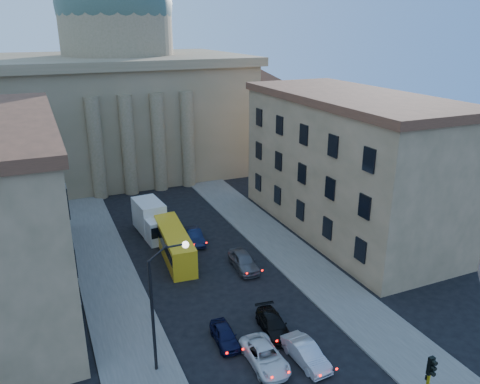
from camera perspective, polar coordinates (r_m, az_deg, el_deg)
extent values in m
cube|color=#595752|center=(40.81, -15.05, -12.15)|extent=(5.00, 60.00, 0.15)
cube|color=#595752|center=(45.71, 6.59, -7.89)|extent=(5.00, 60.00, 0.15)
cube|color=olive|center=(74.95, -14.00, 9.01)|extent=(34.00, 26.00, 16.00)
cube|color=olive|center=(73.94, -14.55, 15.41)|extent=(35.50, 27.50, 1.20)
cylinder|color=olive|center=(73.80, -14.79, 18.19)|extent=(16.00, 16.00, 8.00)
sphere|color=#466054|center=(73.84, -15.08, 21.29)|extent=(16.40, 16.40, 16.40)
cube|color=olive|center=(79.80, 1.54, 8.37)|extent=(13.00, 13.00, 11.00)
cone|color=#4F3121|center=(78.67, 1.59, 13.74)|extent=(26.02, 26.02, 4.00)
cylinder|color=olive|center=(61.64, -17.12, 5.07)|extent=(1.80, 1.80, 13.00)
cylinder|color=olive|center=(62.19, -13.46, 5.53)|extent=(1.80, 1.80, 13.00)
cylinder|color=olive|center=(62.98, -9.88, 5.95)|extent=(1.80, 1.80, 13.00)
cylinder|color=olive|center=(64.02, -6.40, 6.35)|extent=(1.80, 1.80, 13.00)
cube|color=tan|center=(50.68, 12.98, 2.98)|extent=(11.00, 26.00, 14.00)
cube|color=#4F3121|center=(49.15, 13.63, 11.15)|extent=(11.60, 26.60, 0.80)
cube|color=black|center=(28.90, 22.22, -19.01)|extent=(0.34, 0.22, 1.10)
cylinder|color=#FF0C05|center=(28.62, 22.50, -18.56)|extent=(0.20, 0.03, 0.20)
cylinder|color=orange|center=(28.84, 22.40, -19.13)|extent=(0.20, 0.03, 0.20)
cylinder|color=#0CE526|center=(29.06, 22.30, -19.69)|extent=(0.20, 0.03, 0.20)
cube|color=black|center=(29.47, 21.86, -20.22)|extent=(0.22, 0.10, 0.30)
cylinder|color=black|center=(30.49, -10.58, -14.89)|extent=(0.20, 0.20, 8.00)
cylinder|color=black|center=(28.38, -10.04, -7.42)|extent=(1.30, 0.12, 0.96)
cylinder|color=black|center=(28.46, -8.12, -6.55)|extent=(1.30, 0.12, 0.12)
sphere|color=white|center=(28.66, -6.67, -6.39)|extent=(0.44, 0.44, 0.44)
imported|color=black|center=(34.32, -1.86, -17.05)|extent=(1.69, 3.70, 1.23)
imported|color=#ABADB3|center=(32.96, 8.02, -18.89)|extent=(1.73, 4.25, 1.37)
imported|color=silver|center=(32.58, 3.04, -19.35)|extent=(2.18, 4.59, 1.26)
imported|color=black|center=(35.40, 4.09, -15.80)|extent=(2.23, 4.43, 1.23)
imported|color=#545559|center=(43.21, 0.44, -8.42)|extent=(2.13, 4.67, 1.56)
imported|color=black|center=(48.38, -5.60, -5.41)|extent=(1.79, 4.30, 1.38)
cube|color=gold|center=(45.49, -8.02, -6.29)|extent=(2.95, 9.83, 2.73)
cube|color=black|center=(45.30, -8.05, -5.78)|extent=(2.96, 9.31, 0.97)
cylinder|color=black|center=(42.70, -8.16, -9.53)|extent=(0.33, 0.90, 0.88)
cylinder|color=black|center=(43.00, -5.83, -9.20)|extent=(0.33, 0.90, 0.88)
cylinder|color=black|center=(48.89, -9.83, -5.67)|extent=(0.33, 0.90, 0.88)
cylinder|color=black|center=(49.16, -7.80, -5.41)|extent=(0.33, 0.90, 0.88)
cube|color=silver|center=(48.90, -9.92, -4.61)|extent=(2.63, 2.73, 2.53)
cube|color=black|center=(47.73, -9.46, -4.79)|extent=(2.32, 0.33, 1.16)
cube|color=silver|center=(51.18, -11.02, -2.85)|extent=(2.90, 4.63, 3.27)
cylinder|color=black|center=(48.58, -10.88, -5.87)|extent=(0.38, 0.97, 0.95)
cylinder|color=black|center=(49.17, -8.55, -5.40)|extent=(0.38, 0.97, 0.95)
cylinder|color=black|center=(52.28, -12.34, -4.08)|extent=(0.38, 0.97, 0.95)
cylinder|color=black|center=(52.83, -10.16, -3.67)|extent=(0.38, 0.97, 0.95)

